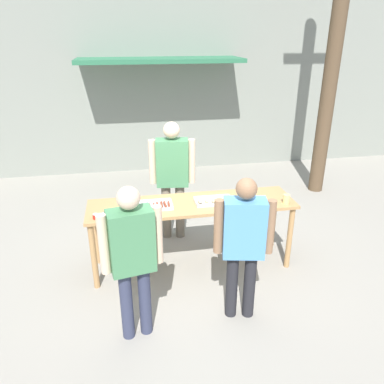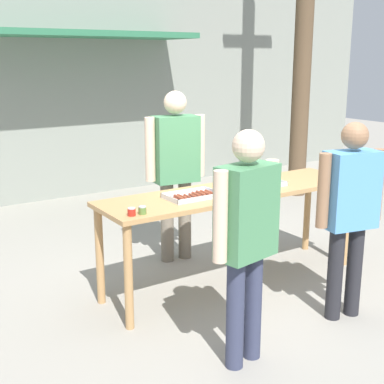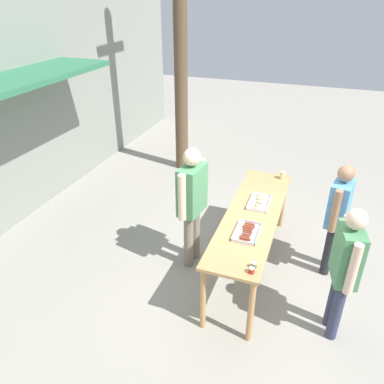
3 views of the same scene
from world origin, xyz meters
TOP-DOWN VIEW (x-y plane):
  - ground_plane at (0.00, 0.00)m, footprint 24.00×24.00m
  - serving_table at (0.00, 0.00)m, footprint 2.60×0.68m
  - food_tray_sausages at (-0.48, -0.03)m, footprint 0.46×0.29m
  - food_tray_buns at (0.28, -0.03)m, footprint 0.48×0.27m
  - condiment_jar_mustard at (-1.17, -0.23)m, footprint 0.06×0.06m
  - condiment_jar_ketchup at (-1.08, -0.24)m, footprint 0.06×0.06m
  - beer_cup at (1.16, -0.22)m, footprint 0.08×0.08m
  - person_server_behind_table at (-0.14, 0.81)m, footprint 0.65×0.30m
  - person_customer_holding_hotdog at (-0.78, -1.14)m, footprint 0.59×0.30m
  - person_customer_with_cup at (0.34, -1.05)m, footprint 0.60×0.31m
  - utility_pole at (2.89, 2.15)m, footprint 1.10×0.27m

SIDE VIEW (x-z plane):
  - ground_plane at x=0.00m, z-range 0.00..0.00m
  - serving_table at x=0.00m, z-range 0.35..1.26m
  - food_tray_sausages at x=-0.48m, z-range 0.91..0.95m
  - food_tray_buns at x=0.28m, z-range 0.90..0.96m
  - condiment_jar_mustard at x=-1.17m, z-range 0.91..0.98m
  - condiment_jar_ketchup at x=-1.08m, z-range 0.91..0.98m
  - person_customer_with_cup at x=0.34m, z-range 0.15..1.77m
  - beer_cup at x=1.16m, z-range 0.91..1.03m
  - person_customer_holding_hotdog at x=-0.78m, z-range 0.16..1.81m
  - person_server_behind_table at x=-0.14m, z-range 0.17..1.94m
  - utility_pole at x=2.89m, z-range 0.06..5.36m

